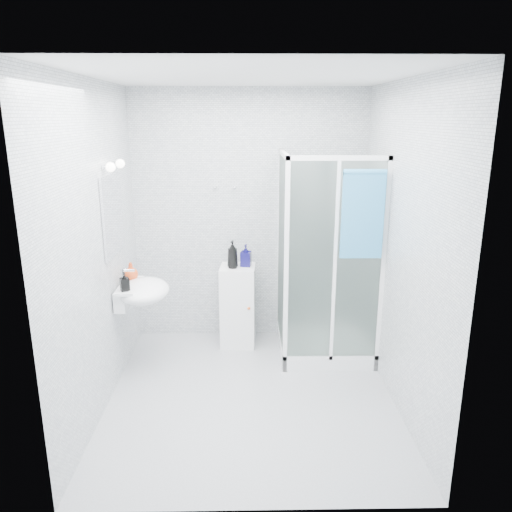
{
  "coord_description": "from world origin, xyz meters",
  "views": [
    {
      "loc": [
        -0.03,
        -3.81,
        2.32
      ],
      "look_at": [
        0.05,
        0.35,
        1.15
      ],
      "focal_mm": 35.0,
      "sensor_mm": 36.0,
      "label": 1
    }
  ],
  "objects_px": {
    "shampoo_bottle_b": "(246,255)",
    "shower_enclosure": "(318,313)",
    "storage_cabinet": "(238,306)",
    "wall_basin": "(141,291)",
    "soap_dispenser_black": "(125,281)",
    "hand_towel": "(363,212)",
    "soap_dispenser_orange": "(131,271)",
    "shampoo_bottle_a": "(233,254)"
  },
  "relations": [
    {
      "from": "soap_dispenser_orange",
      "to": "shampoo_bottle_a",
      "type": "bearing_deg",
      "value": 24.11
    },
    {
      "from": "storage_cabinet",
      "to": "hand_towel",
      "type": "xyz_separation_m",
      "value": [
        1.09,
        -0.67,
        1.1
      ]
    },
    {
      "from": "shower_enclosure",
      "to": "soap_dispenser_black",
      "type": "relative_size",
      "value": 12.06
    },
    {
      "from": "storage_cabinet",
      "to": "soap_dispenser_orange",
      "type": "relative_size",
      "value": 5.1
    },
    {
      "from": "wall_basin",
      "to": "hand_towel",
      "type": "relative_size",
      "value": 0.73
    },
    {
      "from": "shower_enclosure",
      "to": "storage_cabinet",
      "type": "distance_m",
      "value": 0.84
    },
    {
      "from": "wall_basin",
      "to": "storage_cabinet",
      "type": "xyz_separation_m",
      "value": [
        0.86,
        0.58,
        -0.37
      ]
    },
    {
      "from": "storage_cabinet",
      "to": "soap_dispenser_black",
      "type": "distance_m",
      "value": 1.32
    },
    {
      "from": "shower_enclosure",
      "to": "soap_dispenser_orange",
      "type": "distance_m",
      "value": 1.84
    },
    {
      "from": "soap_dispenser_black",
      "to": "storage_cabinet",
      "type": "bearing_deg",
      "value": 37.75
    },
    {
      "from": "shower_enclosure",
      "to": "hand_towel",
      "type": "bearing_deg",
      "value": -53.86
    },
    {
      "from": "shower_enclosure",
      "to": "wall_basin",
      "type": "height_order",
      "value": "shower_enclosure"
    },
    {
      "from": "shampoo_bottle_a",
      "to": "wall_basin",
      "type": "bearing_deg",
      "value": -146.49
    },
    {
      "from": "storage_cabinet",
      "to": "hand_towel",
      "type": "distance_m",
      "value": 1.69
    },
    {
      "from": "shampoo_bottle_b",
      "to": "soap_dispenser_orange",
      "type": "relative_size",
      "value": 1.35
    },
    {
      "from": "wall_basin",
      "to": "hand_towel",
      "type": "height_order",
      "value": "hand_towel"
    },
    {
      "from": "storage_cabinet",
      "to": "soap_dispenser_orange",
      "type": "xyz_separation_m",
      "value": [
        -0.97,
        -0.45,
        0.52
      ]
    },
    {
      "from": "shower_enclosure",
      "to": "shampoo_bottle_a",
      "type": "bearing_deg",
      "value": 165.2
    },
    {
      "from": "shampoo_bottle_a",
      "to": "soap_dispenser_black",
      "type": "bearing_deg",
      "value": -142.44
    },
    {
      "from": "hand_towel",
      "to": "soap_dispenser_orange",
      "type": "xyz_separation_m",
      "value": [
        -2.06,
        0.21,
        -0.58
      ]
    },
    {
      "from": "hand_towel",
      "to": "soap_dispenser_orange",
      "type": "distance_m",
      "value": 2.15
    },
    {
      "from": "shampoo_bottle_a",
      "to": "soap_dispenser_orange",
      "type": "relative_size",
      "value": 1.68
    },
    {
      "from": "wall_basin",
      "to": "shampoo_bottle_b",
      "type": "relative_size",
      "value": 2.49
    },
    {
      "from": "wall_basin",
      "to": "soap_dispenser_black",
      "type": "relative_size",
      "value": 3.38
    },
    {
      "from": "hand_towel",
      "to": "shampoo_bottle_a",
      "type": "height_order",
      "value": "hand_towel"
    },
    {
      "from": "shower_enclosure",
      "to": "soap_dispenser_orange",
      "type": "xyz_separation_m",
      "value": [
        -1.76,
        -0.19,
        0.5
      ]
    },
    {
      "from": "hand_towel",
      "to": "shampoo_bottle_a",
      "type": "distance_m",
      "value": 1.4
    },
    {
      "from": "storage_cabinet",
      "to": "shampoo_bottle_a",
      "type": "distance_m",
      "value": 0.57
    },
    {
      "from": "hand_towel",
      "to": "shampoo_bottle_b",
      "type": "distance_m",
      "value": 1.34
    },
    {
      "from": "shampoo_bottle_b",
      "to": "shower_enclosure",
      "type": "bearing_deg",
      "value": -22.0
    },
    {
      "from": "hand_towel",
      "to": "shampoo_bottle_a",
      "type": "relative_size",
      "value": 2.74
    },
    {
      "from": "shampoo_bottle_b",
      "to": "shampoo_bottle_a",
      "type": "bearing_deg",
      "value": -154.1
    },
    {
      "from": "soap_dispenser_black",
      "to": "shampoo_bottle_b",
      "type": "bearing_deg",
      "value": 36.25
    },
    {
      "from": "shampoo_bottle_a",
      "to": "shampoo_bottle_b",
      "type": "distance_m",
      "value": 0.15
    },
    {
      "from": "shampoo_bottle_a",
      "to": "soap_dispenser_orange",
      "type": "xyz_separation_m",
      "value": [
        -0.92,
        -0.41,
        -0.04
      ]
    },
    {
      "from": "hand_towel",
      "to": "soap_dispenser_orange",
      "type": "relative_size",
      "value": 4.61
    },
    {
      "from": "shower_enclosure",
      "to": "hand_towel",
      "type": "distance_m",
      "value": 1.19
    },
    {
      "from": "shampoo_bottle_a",
      "to": "soap_dispenser_orange",
      "type": "distance_m",
      "value": 1.01
    },
    {
      "from": "wall_basin",
      "to": "storage_cabinet",
      "type": "relative_size",
      "value": 0.66
    },
    {
      "from": "storage_cabinet",
      "to": "hand_towel",
      "type": "bearing_deg",
      "value": -28.0
    },
    {
      "from": "hand_towel",
      "to": "storage_cabinet",
      "type": "bearing_deg",
      "value": 148.54
    },
    {
      "from": "shower_enclosure",
      "to": "storage_cabinet",
      "type": "height_order",
      "value": "shower_enclosure"
    }
  ]
}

